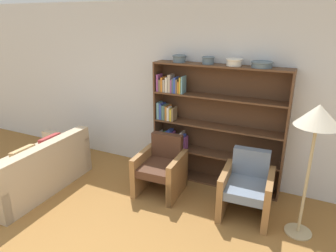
% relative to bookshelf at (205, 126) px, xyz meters
% --- Properties ---
extents(wall_back, '(12.00, 0.06, 2.75)m').
position_rel_bookshelf_xyz_m(wall_back, '(-0.34, 0.17, 0.46)').
color(wall_back, silver).
rests_on(wall_back, ground).
extents(bookshelf, '(2.00, 0.30, 1.86)m').
position_rel_bookshelf_xyz_m(bookshelf, '(0.00, 0.00, 0.00)').
color(bookshelf, brown).
rests_on(bookshelf, ground).
extents(bowl_cream, '(0.21, 0.21, 0.11)m').
position_rel_bookshelf_xyz_m(bowl_cream, '(-0.44, -0.02, 1.01)').
color(bowl_cream, slate).
rests_on(bowl_cream, bookshelf).
extents(bowl_sage, '(0.19, 0.19, 0.11)m').
position_rel_bookshelf_xyz_m(bowl_sage, '(0.01, -0.02, 1.01)').
color(bowl_sage, slate).
rests_on(bowl_sage, bookshelf).
extents(bowl_slate, '(0.23, 0.23, 0.10)m').
position_rel_bookshelf_xyz_m(bowl_slate, '(0.39, -0.02, 1.00)').
color(bowl_slate, silver).
rests_on(bowl_slate, bookshelf).
extents(bowl_copper, '(0.29, 0.29, 0.08)m').
position_rel_bookshelf_xyz_m(bowl_copper, '(0.76, -0.02, 1.00)').
color(bowl_copper, slate).
rests_on(bowl_copper, bookshelf).
extents(couch, '(1.00, 1.73, 0.80)m').
position_rel_bookshelf_xyz_m(couch, '(-2.24, -1.40, -0.63)').
color(couch, tan).
rests_on(couch, ground).
extents(armchair_leather, '(0.68, 0.71, 0.84)m').
position_rel_bookshelf_xyz_m(armchair_leather, '(-0.45, -0.61, -0.53)').
color(armchair_leather, olive).
rests_on(armchair_leather, ground).
extents(armchair_cushioned, '(0.68, 0.72, 0.84)m').
position_rel_bookshelf_xyz_m(armchair_cushioned, '(0.82, -0.61, -0.53)').
color(armchair_cushioned, olive).
rests_on(armchair_cushioned, ground).
extents(floor_lamp, '(0.48, 0.48, 1.63)m').
position_rel_bookshelf_xyz_m(floor_lamp, '(1.50, -0.74, 0.52)').
color(floor_lamp, tan).
rests_on(floor_lamp, ground).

